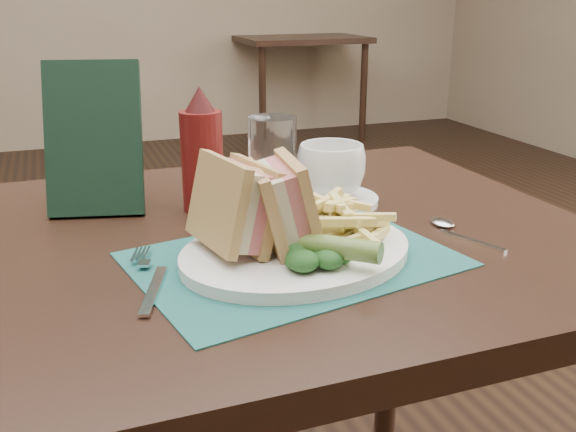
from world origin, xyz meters
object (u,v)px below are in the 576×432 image
Objects in this scene: sandwich_half_b at (266,204)px; ketchup_bottle at (202,150)px; saucer at (330,200)px; placemat at (293,259)px; sandwich_half_a at (218,207)px; drinking_glass at (272,158)px; check_presenter at (94,139)px; plate at (296,252)px; coffee_cup at (331,171)px; table_bg_right at (298,87)px.

sandwich_half_b is 0.61× the size of ketchup_bottle.
placemat is at bearing -125.07° from saucer.
sandwich_half_a reaches higher than drinking_glass.
check_presenter is at bearing 102.00° from sandwich_half_a.
sandwich_half_a is 0.51× the size of check_presenter.
plate is at bearing -21.21° from sandwich_half_a.
ketchup_bottle reaches higher than sandwich_half_a.
coffee_cup is at bearing 26.26° from sandwich_half_a.
table_bg_right is at bearing 68.21° from drinking_glass.
sandwich_half_a is at bearing -141.82° from coffee_cup.
saucer is 0.66× the size of check_presenter.
saucer is 0.05m from coffee_cup.
drinking_glass is (-1.45, -3.63, 0.44)m from table_bg_right.
ketchup_bottle is at bearing 91.48° from plate.
placemat is at bearing -22.35° from sandwich_half_a.
saucer is at bearing -11.36° from ketchup_bottle.
saucer is at bearing 26.26° from sandwich_half_a.
table_bg_right is at bearing 69.56° from coffee_cup.
coffee_cup reaches higher than plate.
plate is 0.12m from sandwich_half_a.
placemat is 2.92× the size of drinking_glass.
check_presenter reaches higher than table_bg_right.
coffee_cup is 0.57× the size of ketchup_bottle.
check_presenter is at bearing 113.30° from plate.
plate is at bearing -111.21° from table_bg_right.
ketchup_bottle reaches higher than saucer.
coffee_cup is at bearing -110.44° from table_bg_right.
table_bg_right is at bearing 55.60° from sandwich_half_a.
check_presenter reaches higher than plate.
sandwich_half_a is 0.22m from ketchup_bottle.
sandwich_half_a is 0.28m from drinking_glass.
check_presenter reaches higher than sandwich_half_b.
table_bg_right is at bearing 55.13° from plate.
drinking_glass is at bearing 141.02° from saucer.
drinking_glass is 0.70× the size of ketchup_bottle.
sandwich_half_a is 1.09× the size of coffee_cup.
check_presenter reaches higher than placemat.
sandwich_half_b is at bearing -132.41° from saucer.
plate is at bearing -74.86° from ketchup_bottle.
placemat is 3.37× the size of sandwich_half_b.
sandwich_half_b is at bearing -43.34° from check_presenter.
table_bg_right is 6.00× the size of saucer.
drinking_glass is at bearing 75.33° from sandwich_half_b.
drinking_glass is 0.57× the size of check_presenter.
coffee_cup is at bearing 42.03° from plate.
saucer is (0.17, 0.18, -0.07)m from sandwich_half_b.
plate is 0.26m from drinking_glass.
check_presenter is (-0.27, 0.03, 0.05)m from drinking_glass.
ketchup_bottle is (-0.19, 0.04, 0.04)m from coffee_cup.
table_bg_right is 7.74× the size of sandwich_half_a.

